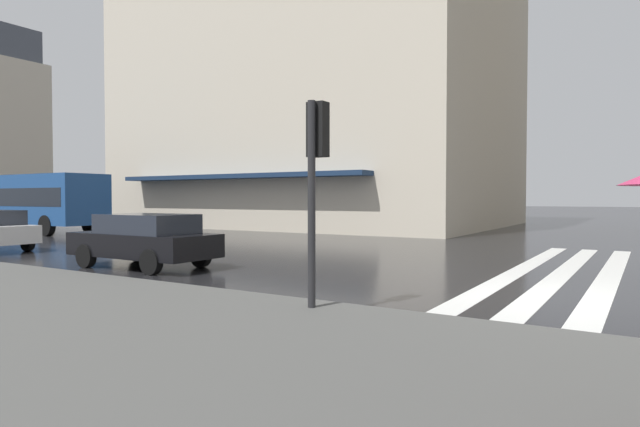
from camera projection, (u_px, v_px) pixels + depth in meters
name	position (u px, v px, depth m)	size (l,w,h in m)	color
ground_plane	(555.00, 299.00, 9.73)	(220.00, 220.00, 0.00)	black
zebra_crossing	(610.00, 274.00, 12.78)	(13.00, 4.50, 0.01)	silver
haussmann_block_mid	(324.00, 81.00, 37.08)	(19.00, 23.51, 20.29)	beige
traffic_signal_post	(316.00, 159.00, 8.28)	(0.44, 0.30, 3.17)	#232326
car_black	(145.00, 239.00, 14.03)	(1.85, 4.10, 1.41)	black
city_bus	(25.00, 199.00, 28.55)	(2.60, 11.00, 3.00)	navy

